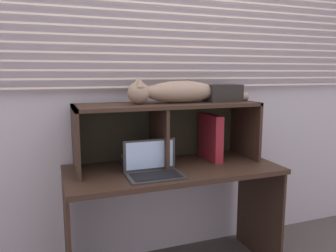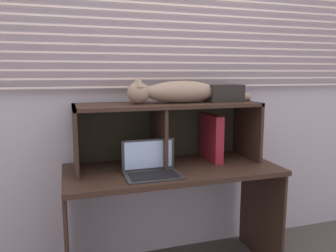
{
  "view_description": "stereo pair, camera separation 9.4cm",
  "coord_description": "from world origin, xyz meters",
  "px_view_note": "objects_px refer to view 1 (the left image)",
  "views": [
    {
      "loc": [
        -0.7,
        -1.62,
        1.29
      ],
      "look_at": [
        0.0,
        0.32,
        0.96
      ],
      "focal_mm": 35.21,
      "sensor_mm": 36.0,
      "label": 1
    },
    {
      "loc": [
        -0.61,
        -1.65,
        1.29
      ],
      "look_at": [
        0.0,
        0.32,
        0.96
      ],
      "focal_mm": 35.21,
      "sensor_mm": 36.0,
      "label": 2
    }
  ],
  "objects_px": {
    "cat": "(176,92)",
    "binder_upright": "(211,137)",
    "laptop": "(153,168)",
    "book_stack": "(140,161)",
    "storage_box": "(222,93)"
  },
  "relations": [
    {
      "from": "binder_upright",
      "to": "laptop",
      "type": "bearing_deg",
      "value": -156.9
    },
    {
      "from": "laptop",
      "to": "storage_box",
      "type": "height_order",
      "value": "storage_box"
    },
    {
      "from": "binder_upright",
      "to": "book_stack",
      "type": "xyz_separation_m",
      "value": [
        -0.49,
        0.0,
        -0.12
      ]
    },
    {
      "from": "binder_upright",
      "to": "storage_box",
      "type": "bearing_deg",
      "value": 0.0
    },
    {
      "from": "cat",
      "to": "laptop",
      "type": "height_order",
      "value": "cat"
    },
    {
      "from": "binder_upright",
      "to": "storage_box",
      "type": "relative_size",
      "value": 1.34
    },
    {
      "from": "book_stack",
      "to": "storage_box",
      "type": "relative_size",
      "value": 1.1
    },
    {
      "from": "cat",
      "to": "book_stack",
      "type": "height_order",
      "value": "cat"
    },
    {
      "from": "laptop",
      "to": "book_stack",
      "type": "height_order",
      "value": "laptop"
    },
    {
      "from": "binder_upright",
      "to": "cat",
      "type": "bearing_deg",
      "value": 180.0
    },
    {
      "from": "cat",
      "to": "binder_upright",
      "type": "bearing_deg",
      "value": -0.0
    },
    {
      "from": "book_stack",
      "to": "cat",
      "type": "bearing_deg",
      "value": -0.08
    },
    {
      "from": "cat",
      "to": "binder_upright",
      "type": "relative_size",
      "value": 2.72
    },
    {
      "from": "binder_upright",
      "to": "storage_box",
      "type": "height_order",
      "value": "storage_box"
    },
    {
      "from": "laptop",
      "to": "binder_upright",
      "type": "bearing_deg",
      "value": 23.1
    }
  ]
}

